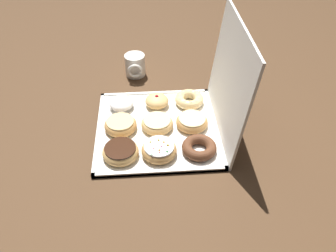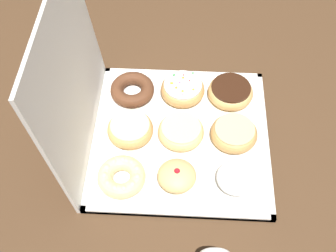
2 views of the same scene
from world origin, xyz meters
name	(u,v)px [view 1 (image 1 of 2)]	position (x,y,z in m)	size (l,w,h in m)	color
ground_plane	(157,130)	(0.00, 0.00, 0.00)	(3.00, 3.00, 0.00)	#4C331E
donut_box	(157,128)	(0.00, 0.00, 0.01)	(0.42, 0.42, 0.01)	white
box_lid_open	(229,81)	(0.00, 0.24, 0.19)	(0.42, 0.39, 0.01)	white
powdered_filled_donut_0	(121,103)	(-0.12, -0.13, 0.03)	(0.09, 0.09, 0.04)	white
glazed_ring_donut_1	(121,125)	(0.00, -0.13, 0.03)	(0.11, 0.11, 0.04)	tan
chocolate_frosted_donut_2	(121,152)	(0.13, -0.12, 0.03)	(0.12, 0.12, 0.04)	tan
jelly_filled_donut_3	(157,101)	(-0.13, 0.01, 0.03)	(0.09, 0.09, 0.05)	#E5B770
glazed_ring_donut_4	(156,124)	(0.00, 0.00, 0.03)	(0.11, 0.11, 0.04)	#E5B770
sprinkle_donut_5	(158,150)	(0.13, 0.00, 0.03)	(0.11, 0.11, 0.04)	tan
cruller_donut_6	(189,99)	(-0.13, 0.13, 0.03)	(0.11, 0.11, 0.04)	#EACC8C
glazed_ring_donut_7	(192,122)	(0.00, 0.12, 0.03)	(0.11, 0.11, 0.04)	tan
chocolate_cake_ring_donut_8	(199,148)	(0.13, 0.13, 0.03)	(0.11, 0.11, 0.03)	#59331E
coffee_mug	(135,65)	(-0.36, -0.08, 0.05)	(0.11, 0.09, 0.09)	white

